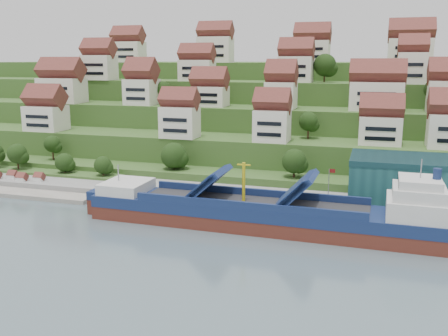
% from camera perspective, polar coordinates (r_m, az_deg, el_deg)
% --- Properties ---
extents(ground, '(300.00, 300.00, 0.00)m').
position_cam_1_polar(ground, '(101.24, 0.91, -6.27)').
color(ground, slate).
rests_on(ground, ground).
extents(quay, '(180.00, 14.00, 2.20)m').
position_cam_1_polar(quay, '(111.90, 12.99, -4.17)').
color(quay, gray).
rests_on(quay, ground).
extents(pebble_beach, '(45.00, 20.00, 1.00)m').
position_cam_1_polar(pebble_beach, '(137.81, -21.48, -1.87)').
color(pebble_beach, gray).
rests_on(pebble_beach, ground).
extents(hillside, '(260.00, 128.00, 31.00)m').
position_cam_1_polar(hillside, '(198.76, 9.21, 5.94)').
color(hillside, '#2D4C1E').
rests_on(hillside, ground).
extents(hillside_village, '(161.72, 64.89, 29.31)m').
position_cam_1_polar(hillside_village, '(155.67, 7.65, 9.42)').
color(hillside_village, white).
rests_on(hillside_village, ground).
extents(hillside_trees, '(140.25, 61.81, 30.93)m').
position_cam_1_polar(hillside_trees, '(141.64, 2.80, 5.95)').
color(hillside_trees, '#203C14').
rests_on(hillside_trees, ground).
extents(flagpole, '(1.28, 0.16, 8.00)m').
position_cam_1_polar(flagpole, '(105.70, 11.93, -1.85)').
color(flagpole, gray).
rests_on(flagpole, quay).
extents(beach_huts, '(14.40, 3.70, 2.20)m').
position_cam_1_polar(beach_huts, '(137.75, -22.50, -1.28)').
color(beach_huts, white).
rests_on(beach_huts, pebble_beach).
extents(cargo_ship, '(69.16, 11.86, 15.19)m').
position_cam_1_polar(cargo_ship, '(97.24, 5.36, -5.27)').
color(cargo_ship, '#58251A').
rests_on(cargo_ship, ground).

